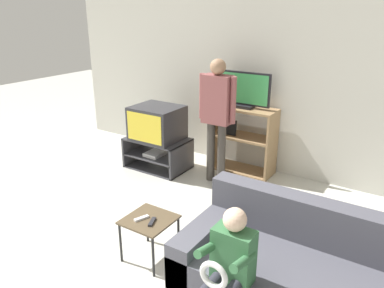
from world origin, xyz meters
The scene contains 11 objects.
wall_back centered at (0.00, 3.90, 1.30)m, with size 6.40×0.06×2.60m.
tv_stand centered at (-1.03, 3.06, 0.22)m, with size 0.90×0.60×0.46m.
television_main centered at (-1.02, 3.05, 0.70)m, with size 0.68×0.60×0.49m.
media_shelf centered at (0.07, 3.63, 0.49)m, with size 0.94×0.40×0.96m.
television_flat centered at (0.07, 3.63, 1.20)m, with size 0.74×0.20×0.50m.
snack_table centered at (0.25, 1.29, 0.37)m, with size 0.44×0.44×0.43m.
remote_control_black centered at (0.31, 1.26, 0.44)m, with size 0.04×0.14×0.02m, color #232328.
remote_control_white centered at (0.19, 1.25, 0.44)m, with size 0.04×0.14×0.02m, color silver.
couch centered at (1.63, 1.49, 0.26)m, with size 1.91×0.96×0.79m.
person_standing_adult centered at (-0.07, 3.11, 1.02)m, with size 0.53×0.20×1.68m.
person_seated_child centered at (1.26, 0.94, 0.57)m, with size 0.33×0.43×0.99m.
Camera 1 is at (2.23, -1.03, 2.29)m, focal length 35.00 mm.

